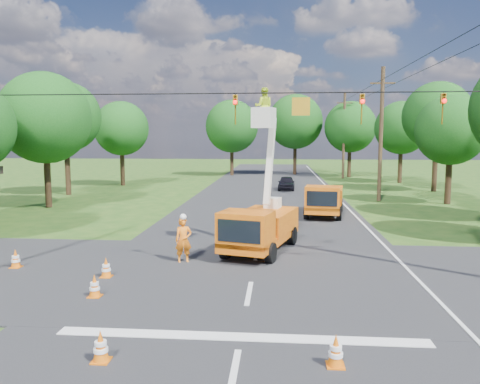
# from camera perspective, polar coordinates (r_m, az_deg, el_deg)

# --- Properties ---
(ground) EXTENTS (140.00, 140.00, 0.00)m
(ground) POSITION_cam_1_polar(r_m,az_deg,el_deg) (34.28, 3.20, -1.42)
(ground) COLOR #214815
(ground) RESTS_ON ground
(road_main) EXTENTS (12.00, 100.00, 0.06)m
(road_main) POSITION_cam_1_polar(r_m,az_deg,el_deg) (34.28, 3.20, -1.42)
(road_main) COLOR black
(road_main) RESTS_ON ground
(road_cross) EXTENTS (56.00, 10.00, 0.07)m
(road_cross) POSITION_cam_1_polar(r_m,az_deg,el_deg) (16.67, 1.54, -10.15)
(road_cross) COLOR black
(road_cross) RESTS_ON ground
(stop_bar) EXTENTS (9.00, 0.45, 0.02)m
(stop_bar) POSITION_cam_1_polar(r_m,az_deg,el_deg) (11.80, 0.08, -17.47)
(stop_bar) COLOR silver
(stop_bar) RESTS_ON ground
(edge_line) EXTENTS (0.12, 90.00, 0.02)m
(edge_line) POSITION_cam_1_polar(r_m,az_deg,el_deg) (34.60, 12.51, -1.49)
(edge_line) COLOR silver
(edge_line) RESTS_ON ground
(bucket_truck) EXTENTS (3.33, 5.65, 6.88)m
(bucket_truck) POSITION_cam_1_polar(r_m,az_deg,el_deg) (19.63, 2.47, -3.18)
(bucket_truck) COLOR orange
(bucket_truck) RESTS_ON ground
(second_truck) EXTENTS (2.78, 5.62, 2.02)m
(second_truck) POSITION_cam_1_polar(r_m,az_deg,el_deg) (29.18, 10.23, -0.86)
(second_truck) COLOR orange
(second_truck) RESTS_ON ground
(ground_worker) EXTENTS (0.75, 0.62, 1.77)m
(ground_worker) POSITION_cam_1_polar(r_m,az_deg,el_deg) (18.23, -6.91, -5.85)
(ground_worker) COLOR orange
(ground_worker) RESTS_ON ground
(distant_car) EXTENTS (1.65, 3.78, 1.27)m
(distant_car) POSITION_cam_1_polar(r_m,az_deg,el_deg) (43.30, 5.67, 1.10)
(distant_car) COLOR black
(distant_car) RESTS_ON ground
(traffic_cone_0) EXTENTS (0.38, 0.38, 0.71)m
(traffic_cone_0) POSITION_cam_1_polar(r_m,az_deg,el_deg) (10.98, -16.62, -17.62)
(traffic_cone_0) COLOR #DA610B
(traffic_cone_0) RESTS_ON ground
(traffic_cone_1) EXTENTS (0.38, 0.38, 0.71)m
(traffic_cone_1) POSITION_cam_1_polar(r_m,az_deg,el_deg) (10.57, 11.59, -18.47)
(traffic_cone_1) COLOR #DA610B
(traffic_cone_1) RESTS_ON ground
(traffic_cone_2) EXTENTS (0.38, 0.38, 0.71)m
(traffic_cone_2) POSITION_cam_1_polar(r_m,az_deg,el_deg) (22.72, 6.38, -4.70)
(traffic_cone_2) COLOR #DA610B
(traffic_cone_2) RESTS_ON ground
(traffic_cone_3) EXTENTS (0.38, 0.38, 0.71)m
(traffic_cone_3) POSITION_cam_1_polar(r_m,az_deg,el_deg) (26.01, 6.09, -3.24)
(traffic_cone_3) COLOR #DA610B
(traffic_cone_3) RESTS_ON ground
(traffic_cone_4) EXTENTS (0.38, 0.38, 0.71)m
(traffic_cone_4) POSITION_cam_1_polar(r_m,az_deg,el_deg) (16.95, -16.01, -8.87)
(traffic_cone_4) COLOR #DA610B
(traffic_cone_4) RESTS_ON ground
(traffic_cone_5) EXTENTS (0.38, 0.38, 0.71)m
(traffic_cone_5) POSITION_cam_1_polar(r_m,az_deg,el_deg) (19.32, -25.68, -7.36)
(traffic_cone_5) COLOR #DA610B
(traffic_cone_5) RESTS_ON ground
(traffic_cone_7) EXTENTS (0.38, 0.38, 0.71)m
(traffic_cone_7) POSITION_cam_1_polar(r_m,az_deg,el_deg) (31.00, 11.15, -1.73)
(traffic_cone_7) COLOR #DA610B
(traffic_cone_7) RESTS_ON ground
(traffic_cone_8) EXTENTS (0.38, 0.38, 0.71)m
(traffic_cone_8) POSITION_cam_1_polar(r_m,az_deg,el_deg) (15.04, -17.31, -10.91)
(traffic_cone_8) COLOR #DA610B
(traffic_cone_8) RESTS_ON ground
(pole_right_mid) EXTENTS (1.80, 0.30, 10.00)m
(pole_right_mid) POSITION_cam_1_polar(r_m,az_deg,el_deg) (36.73, 16.81, 6.84)
(pole_right_mid) COLOR #4C3823
(pole_right_mid) RESTS_ON ground
(pole_right_far) EXTENTS (1.80, 0.30, 10.00)m
(pole_right_far) POSITION_cam_1_polar(r_m,az_deg,el_deg) (56.45, 12.55, 6.81)
(pole_right_far) COLOR #4C3823
(pole_right_far) RESTS_ON ground
(signal_span) EXTENTS (18.00, 0.29, 1.07)m
(signal_span) POSITION_cam_1_polar(r_m,az_deg,el_deg) (16.01, 9.71, 10.36)
(signal_span) COLOR black
(signal_span) RESTS_ON ground
(tree_left_d) EXTENTS (6.20, 6.20, 9.24)m
(tree_left_d) POSITION_cam_1_polar(r_m,az_deg,el_deg) (34.78, -22.70, 8.31)
(tree_left_d) COLOR #382616
(tree_left_d) RESTS_ON ground
(tree_left_e) EXTENTS (5.80, 5.80, 9.41)m
(tree_left_e) POSITION_cam_1_polar(r_m,az_deg,el_deg) (41.87, -20.51, 8.55)
(tree_left_e) COLOR #382616
(tree_left_e) RESTS_ON ground
(tree_left_f) EXTENTS (5.40, 5.40, 8.40)m
(tree_left_f) POSITION_cam_1_polar(r_m,az_deg,el_deg) (48.53, -14.27, 7.50)
(tree_left_f) COLOR #382616
(tree_left_f) RESTS_ON ground
(tree_right_c) EXTENTS (5.00, 5.00, 7.83)m
(tree_right_c) POSITION_cam_1_polar(r_m,az_deg,el_deg) (37.05, 24.32, 6.85)
(tree_right_c) COLOR #382616
(tree_right_c) RESTS_ON ground
(tree_right_d) EXTENTS (6.00, 6.00, 9.70)m
(tree_right_d) POSITION_cam_1_polar(r_m,az_deg,el_deg) (45.17, 22.92, 8.51)
(tree_right_d) COLOR #382616
(tree_right_d) RESTS_ON ground
(tree_right_e) EXTENTS (5.60, 5.60, 8.63)m
(tree_right_e) POSITION_cam_1_polar(r_m,az_deg,el_deg) (52.55, 19.10, 7.40)
(tree_right_e) COLOR #382616
(tree_right_e) RESTS_ON ground
(tree_far_a) EXTENTS (6.60, 6.60, 9.50)m
(tree_far_a) POSITION_cam_1_polar(r_m,az_deg,el_deg) (59.24, -1.00, 8.00)
(tree_far_a) COLOR #382616
(tree_far_a) RESTS_ON ground
(tree_far_b) EXTENTS (7.00, 7.00, 10.32)m
(tree_far_b) POSITION_cam_1_polar(r_m,az_deg,el_deg) (61.00, 6.77, 8.50)
(tree_far_b) COLOR #382616
(tree_far_b) RESTS_ON ground
(tree_far_c) EXTENTS (6.20, 6.20, 9.18)m
(tree_far_c) POSITION_cam_1_polar(r_m,az_deg,el_deg) (58.58, 13.29, 7.72)
(tree_far_c) COLOR #382616
(tree_far_c) RESTS_ON ground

